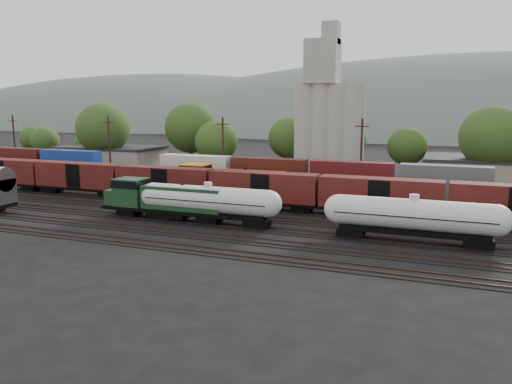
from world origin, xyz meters
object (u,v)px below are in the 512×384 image
(tank_car_a, at_px, (208,201))
(grain_silo, at_px, (328,120))
(green_locomotive, at_px, (161,199))
(orange_locomotive, at_px, (225,181))

(tank_car_a, bearing_deg, grain_silo, 83.46)
(tank_car_a, relative_size, grain_silo, 0.63)
(green_locomotive, height_order, grain_silo, grain_silo)
(tank_car_a, bearing_deg, orange_locomotive, 107.57)
(green_locomotive, distance_m, tank_car_a, 6.51)
(grain_silo, bearing_deg, orange_locomotive, -109.98)
(orange_locomotive, xyz_separation_m, grain_silo, (9.45, 26.00, 8.48))
(orange_locomotive, distance_m, grain_silo, 28.93)
(green_locomotive, height_order, orange_locomotive, orange_locomotive)
(green_locomotive, xyz_separation_m, orange_locomotive, (1.76, 15.00, 0.12))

